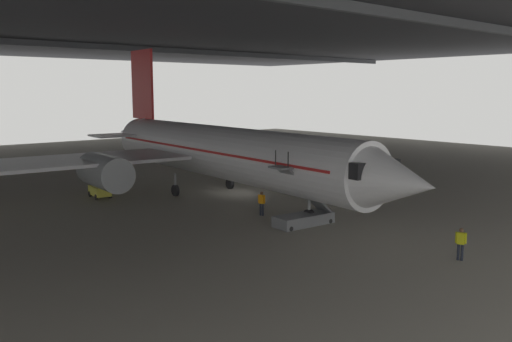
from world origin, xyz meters
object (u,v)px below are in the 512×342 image
(boarding_stairs, at_px, (303,214))
(crew_worker_by_stairs, at_px, (262,202))
(crew_worker_near_nose, at_px, (461,242))
(baggage_tug, at_px, (100,191))
(airplane_main, at_px, (218,152))

(boarding_stairs, distance_m, crew_worker_by_stairs, 3.71)
(crew_worker_near_nose, bearing_deg, crew_worker_by_stairs, 94.90)
(baggage_tug, bearing_deg, boarding_stairs, -70.30)
(airplane_main, distance_m, boarding_stairs, 11.46)
(airplane_main, distance_m, crew_worker_by_stairs, 7.97)
(crew_worker_by_stairs, distance_m, baggage_tug, 14.31)
(crew_worker_near_nose, xyz_separation_m, baggage_tug, (-6.93, 26.97, -0.43))
(crew_worker_near_nose, height_order, baggage_tug, crew_worker_near_nose)
(boarding_stairs, xyz_separation_m, crew_worker_near_nose, (0.92, -10.17, 0.20))
(airplane_main, height_order, crew_worker_by_stairs, airplane_main)
(crew_worker_near_nose, height_order, crew_worker_by_stairs, same)
(airplane_main, xyz_separation_m, boarding_stairs, (-1.45, -11.00, -2.88))
(crew_worker_by_stairs, xyz_separation_m, baggage_tug, (-5.74, 13.10, -0.43))
(airplane_main, relative_size, crew_worker_by_stairs, 24.05)
(boarding_stairs, relative_size, crew_worker_by_stairs, 2.91)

